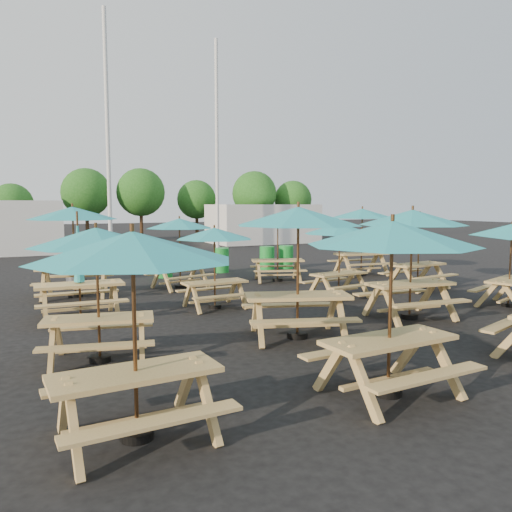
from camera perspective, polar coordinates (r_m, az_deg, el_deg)
name	(u,v)px	position (r m, az deg, el deg)	size (l,w,h in m)	color
ground	(281,302)	(13.35, 2.82, -5.30)	(120.00, 120.00, 0.00)	black
picnic_unit_0	(133,257)	(5.49, -13.92, -0.14)	(2.34, 2.34, 2.33)	#AC824C
picnic_unit_1	(96,244)	(8.47, -17.79, 1.30)	(2.56, 2.56, 2.24)	#AC824C
picnic_unit_2	(79,275)	(11.97, -19.55, -2.06)	(1.96, 1.72, 2.44)	#AC824C
picnic_unit_3	(73,218)	(14.76, -20.21, 4.12)	(2.94, 2.94, 2.56)	#AC824C
picnic_unit_4	(392,243)	(6.84, 15.28, 1.50)	(2.40, 2.40, 2.40)	#AC824C
picnic_unit_5	(298,223)	(9.56, 4.85, 3.78)	(3.11, 3.11, 2.57)	#AC824C
picnic_unit_6	(214,238)	(12.41, -4.78, 2.11)	(2.04, 2.04, 2.04)	#AC824C
picnic_unit_7	(179,227)	(15.56, -8.74, 3.30)	(2.55, 2.55, 2.19)	#AC824C
picnic_unit_9	(412,223)	(11.72, 17.44, 3.61)	(2.58, 2.58, 2.50)	#AC824C
picnic_unit_10	(340,233)	(13.98, 9.54, 2.66)	(2.25, 2.25, 2.09)	#AC824C
picnic_unit_11	(278,224)	(16.81, 2.51, 3.63)	(2.69, 2.69, 2.21)	#AC824C
picnic_unit_13	(512,234)	(14.11, 27.20, 2.25)	(2.59, 2.59, 2.13)	#AC824C
picnic_unit_14	(419,223)	(16.08, 18.18, 3.59)	(2.48, 2.48, 2.33)	#AC824C
picnic_unit_15	(362,217)	(18.66, 12.04, 4.40)	(2.58, 2.58, 2.46)	#AC824C
waste_bin_0	(75,269)	(17.60, -20.00, -1.39)	(0.58, 0.58, 0.94)	gray
waste_bin_1	(86,267)	(18.01, -18.83, -1.19)	(0.58, 0.58, 0.94)	gray
waste_bin_2	(164,264)	(18.10, -10.45, -0.94)	(0.58, 0.58, 0.94)	green
waste_bin_3	(221,260)	(19.18, -3.99, -0.47)	(0.58, 0.58, 0.94)	green
waste_bin_4	(267,258)	(19.81, 1.27, -0.26)	(0.58, 0.58, 0.94)	green
waste_bin_5	(286,257)	(20.29, 3.45, -0.12)	(0.58, 0.58, 0.94)	green
mast_0	(108,134)	(26.07, -16.60, 13.17)	(0.20, 0.20, 12.00)	silver
mast_1	(217,146)	(29.73, -4.49, 12.46)	(0.20, 0.20, 12.00)	silver
event_tent_1	(263,224)	(34.13, 0.79, 3.73)	(7.00, 4.00, 2.60)	silver
tree_2	(12,204)	(35.14, -26.13, 5.35)	(2.59, 2.59, 3.93)	#382314
tree_3	(86,193)	(36.50, -18.84, 6.86)	(3.36, 3.36, 5.09)	#382314
tree_4	(141,192)	(36.68, -13.04, 7.10)	(3.41, 3.41, 5.17)	#382314
tree_5	(197,200)	(38.27, -6.80, 6.42)	(2.94, 2.94, 4.45)	#382314
tree_6	(254,194)	(38.16, -0.18, 7.15)	(3.38, 3.38, 5.13)	#382314
tree_7	(293,200)	(39.76, 4.24, 6.45)	(2.95, 2.95, 4.48)	#382314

